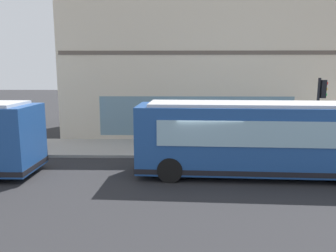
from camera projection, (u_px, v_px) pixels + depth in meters
The scene contains 10 objects.
ground at pixel (206, 175), 13.89m from camera, with size 120.00×120.00×0.00m, color #262628.
sidewalk_curb at pixel (198, 148), 18.39m from camera, with size 3.97×40.00×0.15m, color #9E9991.
building_corner at pixel (193, 63), 23.44m from camera, with size 7.97×16.89×9.81m.
city_bus_nearside at pixel (258, 139), 13.63m from camera, with size 3.05×10.16×3.07m.
traffic_light_near_corner at pixel (321, 101), 16.47m from camera, with size 0.32×0.49×3.85m.
fire_hydrant at pixel (220, 140), 18.38m from camera, with size 0.35×0.35×0.74m.
pedestrian_walking_along_curb at pixel (158, 128), 18.48m from camera, with size 0.32×0.32×1.72m.
pedestrian_by_light_pole at pixel (43, 128), 18.36m from camera, with size 0.32×0.32×1.77m.
pedestrian_near_building_entrance at pixel (303, 129), 18.60m from camera, with size 0.32×0.32×1.63m.
pedestrian_near_hydrant at pixel (233, 129), 18.60m from camera, with size 0.32×0.32×1.61m.
Camera 1 is at (-13.37, 1.36, 4.38)m, focal length 35.15 mm.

